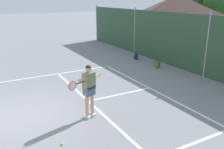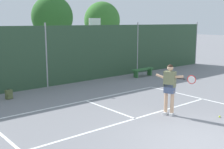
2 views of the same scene
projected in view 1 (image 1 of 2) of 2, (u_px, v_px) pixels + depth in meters
ground_plane at (23, 115)px, 8.36m from camera, size 120.00×120.00×0.00m
court_markings at (42, 111)px, 8.66m from camera, size 8.30×11.10×0.01m
chainlink_fence at (207, 47)px, 12.00m from camera, size 26.09×0.09×3.29m
clubhouse_building at (176, 19)px, 20.24m from camera, size 7.10×4.83×4.20m
tennis_player at (89, 87)px, 7.90m from camera, size 0.59×1.35×1.85m
tennis_ball at (62, 144)px, 6.66m from camera, size 0.07×0.07×0.07m
backpack_navy at (136, 57)px, 15.88m from camera, size 0.32×0.30×0.46m
backpack_olive at (157, 65)px, 13.93m from camera, size 0.30×0.27×0.46m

